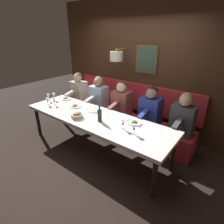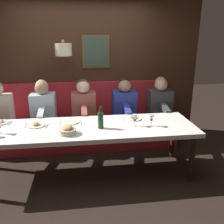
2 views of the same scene
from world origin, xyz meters
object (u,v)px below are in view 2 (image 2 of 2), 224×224
at_px(dining_table, 85,131).
at_px(wine_glass_0, 135,118).
at_px(diner_nearest, 160,101).
at_px(bread_bowl, 68,130).
at_px(diner_far, 43,105).
at_px(diner_middle, 84,104).
at_px(wine_glass_2, 152,118).
at_px(diner_near, 124,102).
at_px(wine_bottle, 101,120).

xyz_separation_m(dining_table, wine_glass_0, (-0.05, -0.68, 0.17)).
xyz_separation_m(diner_nearest, bread_bowl, (-1.10, 1.57, -0.03)).
distance_m(diner_nearest, diner_far, 2.01).
relative_size(diner_middle, wine_glass_0, 4.82).
distance_m(diner_nearest, wine_glass_0, 1.15).
bearing_deg(wine_glass_2, bread_bowl, 96.99).
bearing_deg(wine_glass_2, dining_table, 84.67).
height_order(diner_near, diner_far, same).
distance_m(diner_middle, diner_far, 0.67).
distance_m(diner_near, wine_glass_0, 0.94).
bearing_deg(diner_middle, bread_bowl, 168.51).
height_order(diner_nearest, bread_bowl, diner_nearest).
bearing_deg(diner_nearest, diner_near, 90.00).
height_order(dining_table, diner_far, diner_far).
bearing_deg(wine_glass_0, bread_bowl, 100.67).
distance_m(dining_table, wine_glass_2, 0.92).
relative_size(dining_table, wine_bottle, 10.09).
bearing_deg(diner_middle, diner_far, 90.00).
bearing_deg(diner_far, dining_table, -142.77).
xyz_separation_m(wine_glass_2, bread_bowl, (-0.14, 1.13, -0.07)).
relative_size(diner_nearest, diner_middle, 1.00).
bearing_deg(wine_glass_0, wine_bottle, 93.32).
distance_m(diner_nearest, wine_bottle, 1.49).
relative_size(dining_table, diner_near, 3.83).
height_order(diner_middle, bread_bowl, diner_middle).
xyz_separation_m(diner_middle, wine_glass_0, (-0.93, -0.68, 0.04)).
height_order(diner_far, wine_glass_0, diner_far).
distance_m(dining_table, bread_bowl, 0.33).
bearing_deg(dining_table, diner_near, -38.45).
distance_m(diner_near, diner_middle, 0.70).
bearing_deg(dining_table, bread_bowl, 134.61).
bearing_deg(wine_bottle, diner_nearest, -49.69).
bearing_deg(bread_bowl, wine_glass_0, -79.33).
relative_size(dining_table, diner_far, 3.83).
relative_size(diner_near, bread_bowl, 3.60).
distance_m(diner_near, wine_glass_2, 0.99).
distance_m(diner_middle, bread_bowl, 1.13).
height_order(diner_nearest, wine_glass_2, diner_nearest).
xyz_separation_m(diner_near, bread_bowl, (-1.10, 0.93, -0.03)).
bearing_deg(wine_glass_0, wine_glass_2, -98.06).
bearing_deg(diner_far, bread_bowl, -158.07).
bearing_deg(diner_far, diner_nearest, -90.00).
height_order(dining_table, wine_glass_0, wine_glass_0).
xyz_separation_m(diner_nearest, diner_near, (0.00, 0.64, 0.00)).
height_order(diner_nearest, diner_near, same).
xyz_separation_m(dining_table, wine_glass_2, (-0.08, -0.90, 0.17)).
distance_m(wine_glass_0, wine_bottle, 0.47).
relative_size(dining_table, bread_bowl, 13.75).
distance_m(dining_table, wine_bottle, 0.28).
xyz_separation_m(diner_far, wine_bottle, (-0.96, -0.88, 0.04)).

